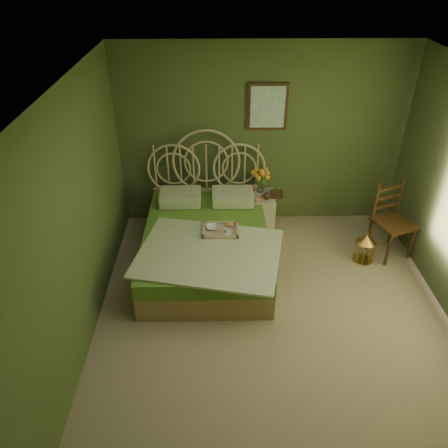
{
  "coord_description": "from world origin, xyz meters",
  "views": [
    {
      "loc": [
        -0.63,
        -3.5,
        3.63
      ],
      "look_at": [
        -0.55,
        1.0,
        0.69
      ],
      "focal_mm": 35.0,
      "sensor_mm": 36.0,
      "label": 1
    }
  ],
  "objects_px": {
    "birdcage": "(365,248)",
    "bed": "(206,242)",
    "nightstand": "(257,206)",
    "chair": "(393,214)"
  },
  "relations": [
    {
      "from": "nightstand",
      "to": "chair",
      "type": "bearing_deg",
      "value": -20.06
    },
    {
      "from": "bed",
      "to": "chair",
      "type": "relative_size",
      "value": 2.27
    },
    {
      "from": "chair",
      "to": "birdcage",
      "type": "relative_size",
      "value": 2.61
    },
    {
      "from": "nightstand",
      "to": "chair",
      "type": "xyz_separation_m",
      "value": [
        1.73,
        -0.63,
        0.23
      ]
    },
    {
      "from": "nightstand",
      "to": "chair",
      "type": "height_order",
      "value": "chair"
    },
    {
      "from": "chair",
      "to": "birdcage",
      "type": "height_order",
      "value": "chair"
    },
    {
      "from": "chair",
      "to": "nightstand",
      "type": "bearing_deg",
      "value": 138.04
    },
    {
      "from": "bed",
      "to": "chair",
      "type": "height_order",
      "value": "bed"
    },
    {
      "from": "birdcage",
      "to": "bed",
      "type": "bearing_deg",
      "value": 179.67
    },
    {
      "from": "nightstand",
      "to": "birdcage",
      "type": "distance_m",
      "value": 1.62
    }
  ]
}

